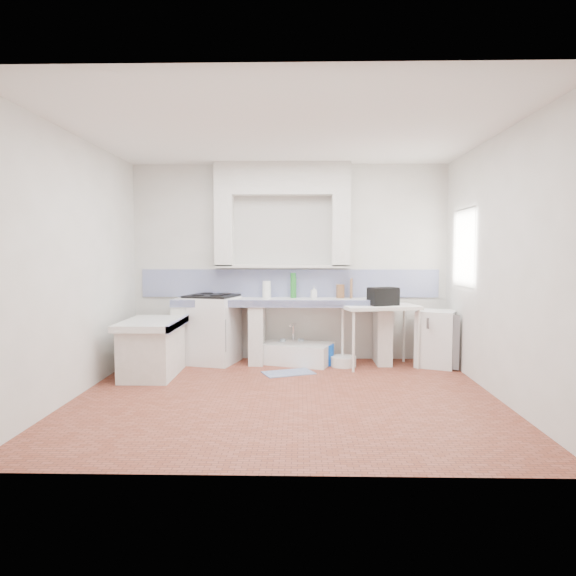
{
  "coord_description": "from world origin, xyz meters",
  "views": [
    {
      "loc": [
        0.15,
        -5.51,
        1.56
      ],
      "look_at": [
        0.0,
        1.0,
        1.1
      ],
      "focal_mm": 32.48,
      "sensor_mm": 36.0,
      "label": 1
    }
  ],
  "objects_px": {
    "sink": "(293,354)",
    "side_table": "(380,336)",
    "stove": "(212,330)",
    "fridge": "(436,338)"
  },
  "relations": [
    {
      "from": "sink",
      "to": "fridge",
      "type": "height_order",
      "value": "fridge"
    },
    {
      "from": "sink",
      "to": "side_table",
      "type": "bearing_deg",
      "value": 8.66
    },
    {
      "from": "stove",
      "to": "sink",
      "type": "relative_size",
      "value": 0.87
    },
    {
      "from": "sink",
      "to": "stove",
      "type": "bearing_deg",
      "value": -160.84
    },
    {
      "from": "sink",
      "to": "side_table",
      "type": "relative_size",
      "value": 1.06
    },
    {
      "from": "stove",
      "to": "sink",
      "type": "height_order",
      "value": "stove"
    },
    {
      "from": "fridge",
      "to": "side_table",
      "type": "bearing_deg",
      "value": -152.55
    },
    {
      "from": "fridge",
      "to": "stove",
      "type": "bearing_deg",
      "value": -159.43
    },
    {
      "from": "stove",
      "to": "sink",
      "type": "xyz_separation_m",
      "value": [
        1.13,
        0.0,
        -0.34
      ]
    },
    {
      "from": "sink",
      "to": "fridge",
      "type": "bearing_deg",
      "value": 14.23
    }
  ]
}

